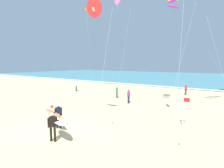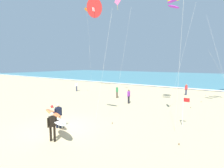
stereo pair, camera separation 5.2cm
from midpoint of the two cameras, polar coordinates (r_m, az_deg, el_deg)
The scene contains 15 objects.
ground_plane at distance 13.00m, azimuth -16.97°, elevation -13.64°, with size 160.00×160.00×0.00m, color tan.
ocean_water at distance 63.76m, azimuth 26.07°, elevation 1.95°, with size 160.00×60.00×0.08m, color teal.
shoreline_foam at distance 34.83m, azimuth 18.45°, elevation -0.94°, with size 160.00×1.34×0.01m, color white.
surfer_lead at distance 10.79m, azimuth -17.90°, elevation -12.04°, with size 2.09×1.23×1.71m.
surfer_trailing at distance 12.66m, azimuth -17.68°, elevation -9.27°, with size 2.13×1.06×1.71m.
kite_arc_cobalt_near at distance 32.37m, azimuth -6.81°, elevation 23.21°, with size 2.45×2.81×14.08m.
kite_delta_scarlet_far at distance 14.07m, azimuth -5.55°, elevation 23.43°, with size 2.29×0.55×9.24m.
kite_diamond_rose_distant at distance 26.35m, azimuth 2.08°, elevation 24.13°, with size 2.82×0.23×13.59m.
kite_arc_golden_close at distance 19.81m, azimuth 19.58°, elevation 23.75°, with size 2.88×2.72×10.76m.
bystander_white_top at distance 29.03m, azimuth -11.45°, elevation -0.72°, with size 0.34×0.41×1.59m.
bystander_green_top at distance 22.80m, azimuth 1.71°, elevation -2.56°, with size 0.44×0.32×1.59m.
bystander_purple_top at distance 19.76m, azimuth 5.55°, elevation -4.01°, with size 0.22×0.50×1.59m.
bystander_red_top at distance 27.10m, azimuth 23.10°, elevation -1.63°, with size 0.31×0.45×1.59m.
lifeguard_flag at distance 13.61m, azimuth 22.48°, elevation -7.38°, with size 0.45×0.05×2.10m.
beach_ball at distance 18.90m, azimuth -18.94°, elevation -6.91°, with size 0.28×0.28×0.28m, color red.
Camera 2 is at (9.71, -7.44, 4.43)m, focal length 28.01 mm.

